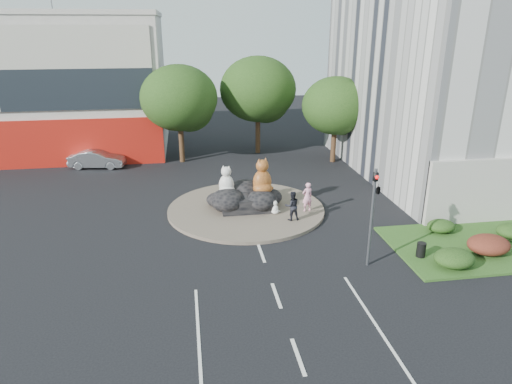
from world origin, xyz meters
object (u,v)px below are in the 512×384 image
at_px(cat_tabby, 262,176).
at_px(litter_bin, 421,250).
at_px(kitten_white, 275,207).
at_px(kitten_calico, 228,206).
at_px(pedestrian_dark, 292,206).
at_px(pedestrian_pink, 307,197).
at_px(parked_car, 97,159).
at_px(cat_white, 226,180).

relative_size(cat_tabby, litter_bin, 3.09).
relative_size(kitten_white, litter_bin, 1.16).
relative_size(kitten_calico, pedestrian_dark, 0.53).
relative_size(kitten_white, pedestrian_pink, 0.47).
relative_size(cat_tabby, parked_car, 0.52).
relative_size(cat_white, cat_tabby, 0.81).
bearing_deg(cat_white, litter_bin, -17.58).
bearing_deg(pedestrian_pink, parked_car, -54.26).
distance_m(kitten_calico, kitten_white, 2.90).
bearing_deg(cat_white, pedestrian_dark, -12.27).
height_order(pedestrian_dark, litter_bin, pedestrian_dark).
bearing_deg(kitten_white, pedestrian_dark, -107.90).
distance_m(kitten_calico, litter_bin, 11.48).
height_order(cat_tabby, parked_car, cat_tabby).
xyz_separation_m(kitten_white, parked_car, (-12.66, 12.51, 0.11)).
xyz_separation_m(kitten_white, pedestrian_pink, (2.07, 0.15, 0.49)).
distance_m(cat_tabby, parked_car, 16.52).
relative_size(kitten_white, pedestrian_dark, 0.49).
distance_m(cat_tabby, litter_bin, 10.57).
distance_m(cat_tabby, pedestrian_pink, 3.13).
relative_size(pedestrian_dark, litter_bin, 2.38).
relative_size(pedestrian_pink, litter_bin, 2.47).
bearing_deg(litter_bin, cat_white, 138.49).
xyz_separation_m(pedestrian_pink, litter_bin, (4.20, -6.65, -0.64)).
bearing_deg(cat_tabby, litter_bin, -67.69).
distance_m(cat_white, cat_tabby, 2.28).
bearing_deg(litter_bin, cat_tabby, 131.22).
distance_m(cat_tabby, pedestrian_dark, 3.05).
bearing_deg(kitten_calico, pedestrian_dark, -15.82).
bearing_deg(cat_tabby, parked_car, 118.29).
height_order(cat_white, parked_car, cat_white).
xyz_separation_m(cat_tabby, parked_car, (-12.07, 11.18, -1.52)).
height_order(kitten_calico, litter_bin, kitten_calico).
relative_size(kitten_calico, pedestrian_pink, 0.51).
relative_size(cat_white, pedestrian_pink, 1.01).
xyz_separation_m(pedestrian_dark, parked_car, (-13.47, 13.61, -0.36)).
xyz_separation_m(cat_tabby, kitten_calico, (-2.28, -0.89, -1.59)).
bearing_deg(parked_car, litter_bin, -126.99).
bearing_deg(cat_tabby, pedestrian_dark, -79.08).
xyz_separation_m(cat_white, litter_bin, (9.12, -8.07, -1.55)).
distance_m(cat_white, kitten_calico, 1.77).
xyz_separation_m(cat_white, cat_tabby, (2.25, -0.23, 0.22)).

